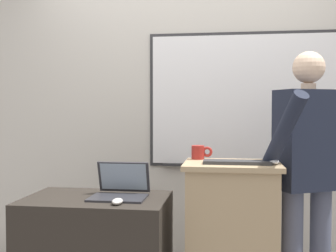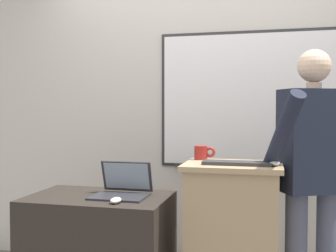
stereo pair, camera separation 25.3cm
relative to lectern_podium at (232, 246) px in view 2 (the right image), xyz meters
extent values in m
cube|color=beige|center=(-0.38, 0.95, 0.98)|extent=(6.40, 0.12, 2.96)
cube|color=#2D2D30|center=(0.19, 0.89, 0.89)|extent=(1.71, 0.02, 1.09)
cube|color=white|center=(0.19, 0.88, 0.89)|extent=(1.66, 0.02, 1.04)
cube|color=#2D2D30|center=(0.19, 0.87, 0.36)|extent=(1.50, 0.04, 0.02)
cube|color=tan|center=(0.00, 0.00, -0.02)|extent=(0.53, 0.40, 0.97)
cube|color=tan|center=(0.00, 0.00, 0.48)|extent=(0.58, 0.44, 0.03)
cube|color=black|center=(0.46, 0.14, 0.63)|extent=(0.44, 0.37, 0.62)
cylinder|color=beige|center=(0.46, 0.14, 0.96)|extent=(0.09, 0.09, 0.04)
sphere|color=beige|center=(0.46, 0.14, 1.08)|extent=(0.20, 0.20, 0.20)
cylinder|color=black|center=(0.27, -0.13, 0.67)|extent=(0.26, 0.42, 0.51)
cube|color=#28282D|center=(-0.69, -0.09, 0.28)|extent=(0.34, 0.24, 0.01)
cube|color=#28282D|center=(-0.69, 0.06, 0.38)|extent=(0.33, 0.07, 0.20)
cube|color=#8C9EB2|center=(-0.69, 0.05, 0.39)|extent=(0.30, 0.06, 0.17)
cube|color=#2D2D30|center=(0.03, -0.05, 0.51)|extent=(0.40, 0.13, 0.02)
ellipsoid|color=silver|center=(-0.65, -0.23, 0.29)|extent=(0.06, 0.10, 0.03)
ellipsoid|color=#BCBCC1|center=(0.24, -0.05, 0.51)|extent=(0.06, 0.10, 0.03)
cylinder|color=maroon|center=(-0.22, 0.15, 0.54)|extent=(0.08, 0.08, 0.09)
torus|color=maroon|center=(-0.16, 0.15, 0.54)|extent=(0.07, 0.02, 0.07)
camera|label=1|loc=(-0.03, -2.56, 0.82)|focal=45.00mm
camera|label=2|loc=(0.22, -2.51, 0.82)|focal=45.00mm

